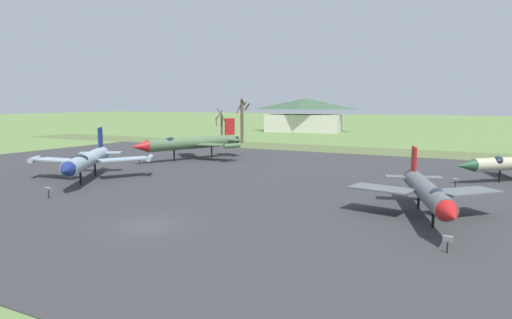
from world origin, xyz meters
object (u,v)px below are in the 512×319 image
Objects in this scene: info_placard_front_left at (448,242)px; jet_fighter_rear_left at (191,143)px; jet_fighter_front_left at (427,192)px; visitor_building at (305,115)px; info_placard_rear_center at (49,191)px; info_placard_rear_left at (139,160)px; jet_fighter_rear_center at (87,160)px; info_placard_front_right at (455,182)px.

info_placard_front_left is 0.06× the size of jet_fighter_rear_left.
visitor_building is (-44.84, 87.99, 2.65)m from jet_fighter_front_left.
info_placard_rear_center is 21.73m from info_placard_rear_left.
jet_fighter_rear_center is at bearing 117.93° from info_placard_rear_center.
info_placard_rear_left is at bearing -84.57° from visitor_building.
jet_fighter_rear_left reaches higher than info_placard_front_right.
jet_fighter_rear_left reaches higher than jet_fighter_rear_center.
visitor_building reaches higher than info_placard_rear_center.
info_placard_front_left is (2.05, -7.15, -1.38)m from jet_fighter_front_left.
jet_fighter_front_left is at bearing 15.03° from info_placard_rear_center.
info_placard_front_right is 87.04m from visitor_building.
info_placard_front_left is 0.99× the size of info_placard_rear_center.
info_placard_rear_left is (-2.94, -7.52, -1.80)m from jet_fighter_rear_left.
jet_fighter_rear_center is 9.16m from info_placard_rear_center.
jet_fighter_front_left reaches higher than info_placard_rear_center.
info_placard_rear_center is (4.23, -7.97, -1.58)m from jet_fighter_rear_center.
info_placard_rear_center is at bearing -62.07° from jet_fighter_rear_center.
info_placard_rear_center is at bearing -178.63° from info_placard_front_left.
info_placard_rear_left is (-38.41, -1.75, 0.07)m from info_placard_front_right.
jet_fighter_rear_center is 12.88m from info_placard_rear_left.
info_placard_rear_left is 76.22m from visitor_building.
jet_fighter_rear_left reaches higher than info_placard_front_left.
info_placard_rear_center is 0.06× the size of jet_fighter_rear_left.
visitor_building is at bearing 121.65° from info_placard_front_right.
jet_fighter_rear_center is at bearing 168.58° from info_placard_front_left.
info_placard_rear_left reaches higher than info_placard_front_left.
jet_fighter_rear_left is at bearing 143.81° from info_placard_front_left.
jet_fighter_rear_center reaches higher than info_placard_front_left.
visitor_building is (-11.19, 87.92, 2.43)m from jet_fighter_rear_center.
info_placard_front_right is at bearing 93.46° from info_placard_front_left.
info_placard_rear_center is at bearing -164.97° from jet_fighter_front_left.
jet_fighter_front_left is 39.92m from jet_fighter_rear_left.
info_placard_front_left is 31.49m from info_placard_rear_center.
info_placard_rear_center is 28.20m from jet_fighter_rear_left.
info_placard_front_right is 38.45m from info_placard_rear_left.
info_placard_front_left is 0.95× the size of info_placard_rear_left.
info_placard_rear_left is (-3.98, 12.15, -1.57)m from jet_fighter_rear_center.
visitor_building reaches higher than info_placard_front_left.
info_placard_rear_center is 97.20m from visitor_building.
jet_fighter_front_left is 1.01× the size of jet_fighter_rear_center.
jet_fighter_rear_center is (-34.43, -13.90, 1.64)m from info_placard_front_right.
jet_fighter_front_left reaches higher than info_placard_front_left.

